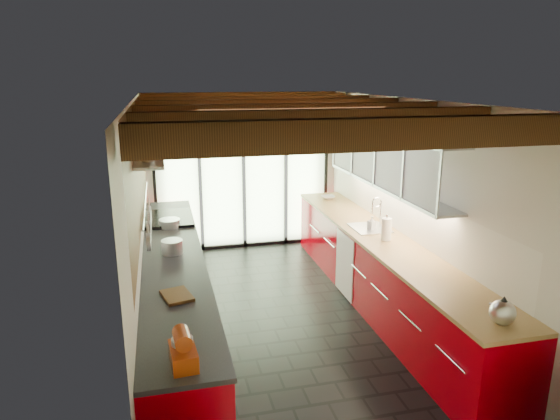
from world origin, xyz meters
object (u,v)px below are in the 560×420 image
object	(u,v)px
paper_towel	(386,230)
soap_bottle	(372,223)
kettle	(503,311)
stand_mixer	(183,350)
bowl	(328,197)

from	to	relation	value
paper_towel	soap_bottle	distance (m)	0.43
kettle	soap_bottle	bearing A→B (deg)	90.00
stand_mixer	soap_bottle	xyz separation A→B (m)	(2.54, 2.57, -0.02)
stand_mixer	kettle	world-z (taller)	stand_mixer
paper_towel	soap_bottle	world-z (taller)	paper_towel
soap_bottle	bowl	distance (m)	1.73
stand_mixer	bowl	world-z (taller)	stand_mixer
paper_towel	bowl	world-z (taller)	paper_towel
paper_towel	soap_bottle	size ratio (longest dim) A/B	1.77
kettle	paper_towel	size ratio (longest dim) A/B	0.88
kettle	bowl	world-z (taller)	kettle
kettle	soap_bottle	xyz separation A→B (m)	(-0.00, 2.58, -0.02)
stand_mixer	paper_towel	bearing A→B (deg)	40.20
stand_mixer	soap_bottle	distance (m)	3.62
stand_mixer	kettle	xyz separation A→B (m)	(2.54, -0.01, -0.00)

